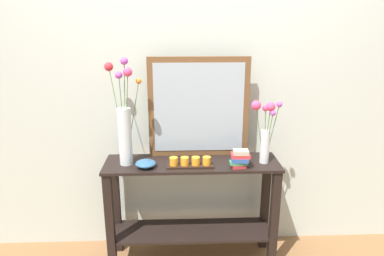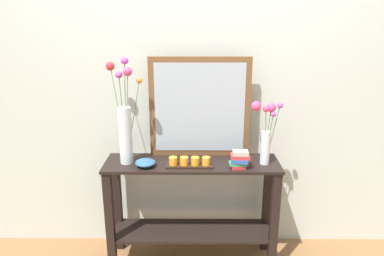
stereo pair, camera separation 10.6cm
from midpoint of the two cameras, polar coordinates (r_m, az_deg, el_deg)
name	(u,v)px [view 1 (the left image)]	position (r m, az deg, el deg)	size (l,w,h in m)	color
wall_back	(190,75)	(2.61, -1.44, 8.52)	(6.40, 0.08, 2.70)	beige
console_table	(192,201)	(2.61, -1.19, -11.72)	(1.21, 0.34, 0.79)	black
mirror_leaning	(199,108)	(2.50, -0.12, 3.29)	(0.71, 0.03, 0.71)	brown
tall_vase_left	(124,125)	(2.41, -12.05, 0.46)	(0.25, 0.23, 0.72)	silver
vase_right	(265,130)	(2.42, 10.44, -0.37)	(0.21, 0.09, 0.45)	silver
candle_tray	(190,163)	(2.40, -1.56, -5.59)	(0.32, 0.09, 0.07)	black
decorative_bowl	(146,164)	(2.41, -8.71, -5.68)	(0.14, 0.14, 0.05)	#2D5B84
book_stack	(240,158)	(2.38, 6.41, -4.89)	(0.14, 0.10, 0.12)	#C63338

